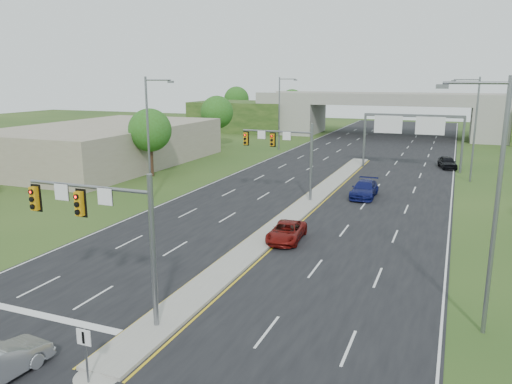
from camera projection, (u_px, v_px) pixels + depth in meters
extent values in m
plane|color=#223F16|center=(157.00, 328.00, 22.24)|extent=(240.00, 240.00, 0.00)
cube|color=black|center=(335.00, 181.00, 53.90)|extent=(24.00, 160.00, 0.02)
cube|color=gray|center=(304.00, 206.00, 43.02)|extent=(2.00, 54.00, 0.16)
cone|color=gray|center=(98.00, 374.00, 18.60)|extent=(2.00, 2.00, 0.16)
cube|color=gold|center=(291.00, 205.00, 43.46)|extent=(0.12, 54.00, 0.01)
cube|color=gold|center=(317.00, 208.00, 42.62)|extent=(0.12, 54.00, 0.01)
cube|color=silver|center=(236.00, 173.00, 58.18)|extent=(0.12, 160.00, 0.01)
cube|color=silver|center=(452.00, 190.00, 49.61)|extent=(0.12, 160.00, 0.01)
cube|color=silver|center=(28.00, 312.00, 23.69)|extent=(10.50, 0.50, 0.01)
cylinder|color=slate|center=(153.00, 254.00, 21.46)|extent=(0.24, 0.24, 7.00)
cylinder|color=slate|center=(88.00, 187.00, 22.03)|extent=(6.50, 0.16, 0.16)
cube|color=#CE8D0C|center=(79.00, 204.00, 22.09)|extent=(0.35, 0.25, 1.10)
cube|color=#CE8D0C|center=(34.00, 199.00, 23.04)|extent=(0.35, 0.25, 1.10)
cube|color=black|center=(81.00, 203.00, 22.22)|extent=(0.55, 0.04, 1.30)
cube|color=black|center=(37.00, 198.00, 23.16)|extent=(0.55, 0.04, 1.30)
sphere|color=#FF0C05|center=(77.00, 197.00, 21.90)|extent=(0.20, 0.20, 0.20)
sphere|color=#FF0C05|center=(31.00, 192.00, 22.84)|extent=(0.20, 0.20, 0.20)
cube|color=white|center=(61.00, 192.00, 22.54)|extent=(0.75, 0.04, 0.75)
cube|color=white|center=(105.00, 197.00, 21.67)|extent=(0.75, 0.04, 0.75)
cylinder|color=slate|center=(311.00, 163.00, 44.07)|extent=(0.24, 0.24, 7.00)
cylinder|color=slate|center=(277.00, 131.00, 44.65)|extent=(6.50, 0.16, 0.16)
cube|color=#CE8D0C|center=(272.00, 140.00, 44.71)|extent=(0.35, 0.25, 1.10)
cube|color=#CE8D0C|center=(246.00, 139.00, 45.65)|extent=(0.35, 0.25, 1.10)
cube|color=black|center=(273.00, 140.00, 44.83)|extent=(0.55, 0.04, 1.30)
cube|color=black|center=(246.00, 138.00, 45.78)|extent=(0.55, 0.04, 1.30)
sphere|color=#FF0C05|center=(272.00, 136.00, 44.51)|extent=(0.20, 0.20, 0.20)
sphere|color=#FF0C05|center=(245.00, 135.00, 45.45)|extent=(0.20, 0.20, 0.20)
cube|color=white|center=(261.00, 135.00, 45.15)|extent=(0.75, 0.04, 0.75)
cube|color=white|center=(287.00, 136.00, 44.28)|extent=(0.75, 0.04, 0.75)
cylinder|color=slate|center=(86.00, 357.00, 17.93)|extent=(0.08, 0.08, 2.20)
cube|color=white|center=(84.00, 337.00, 17.70)|extent=(0.60, 0.04, 0.60)
cube|color=black|center=(83.00, 338.00, 17.68)|extent=(0.10, 0.02, 0.45)
cylinder|color=slate|center=(364.00, 140.00, 61.77)|extent=(0.28, 0.28, 6.60)
cylinder|color=slate|center=(463.00, 145.00, 57.67)|extent=(0.28, 0.28, 6.60)
cube|color=slate|center=(414.00, 116.00, 59.00)|extent=(11.50, 0.35, 0.35)
cube|color=#0D6023|center=(388.00, 124.00, 60.10)|extent=(3.20, 0.08, 2.00)
cube|color=#0D6023|center=(430.00, 126.00, 58.36)|extent=(3.20, 0.08, 2.00)
cube|color=silver|center=(388.00, 124.00, 60.06)|extent=(3.30, 0.03, 2.10)
cube|color=silver|center=(430.00, 126.00, 58.31)|extent=(3.30, 0.03, 2.10)
cube|color=gray|center=(304.00, 118.00, 100.10)|extent=(6.00, 12.00, 6.00)
cube|color=gray|center=(489.00, 124.00, 87.76)|extent=(6.00, 12.00, 6.00)
cube|color=#223F16|center=(244.00, 116.00, 104.82)|extent=(20.00, 14.00, 6.00)
cube|color=gray|center=(392.00, 101.00, 93.12)|extent=(50.00, 12.00, 1.20)
cube|color=gray|center=(388.00, 97.00, 87.64)|extent=(50.00, 0.40, 0.90)
cube|color=gray|center=(396.00, 95.00, 98.13)|extent=(50.00, 0.40, 0.90)
cylinder|color=slate|center=(148.00, 140.00, 44.00)|extent=(0.20, 0.20, 11.00)
cylinder|color=slate|center=(158.00, 80.00, 42.38)|extent=(2.50, 0.12, 0.12)
cube|color=slate|center=(171.00, 82.00, 41.96)|extent=(0.50, 0.25, 0.18)
cylinder|color=slate|center=(279.00, 114.00, 75.66)|extent=(0.20, 0.20, 11.00)
cylinder|color=slate|center=(287.00, 79.00, 74.04)|extent=(2.50, 0.12, 0.12)
cube|color=slate|center=(295.00, 80.00, 73.62)|extent=(0.50, 0.25, 0.18)
cylinder|color=slate|center=(496.00, 211.00, 20.63)|extent=(0.20, 0.20, 11.00)
cylinder|color=slate|center=(476.00, 83.00, 19.92)|extent=(2.50, 0.12, 0.12)
cube|color=slate|center=(442.00, 86.00, 20.41)|extent=(0.50, 0.25, 0.18)
cylinder|color=slate|center=(475.00, 130.00, 52.29)|extent=(0.20, 0.20, 11.00)
cylinder|color=slate|center=(467.00, 80.00, 51.58)|extent=(2.50, 0.12, 0.12)
cube|color=slate|center=(454.00, 81.00, 52.07)|extent=(0.50, 0.25, 0.18)
cylinder|color=#382316|center=(151.00, 159.00, 56.19)|extent=(0.44, 0.44, 4.00)
sphere|color=#295115|center=(150.00, 130.00, 55.47)|extent=(4.80, 4.80, 4.80)
cylinder|color=#382316|center=(217.00, 133.00, 80.22)|extent=(0.44, 0.44, 4.25)
sphere|color=#295115|center=(217.00, 112.00, 79.46)|extent=(5.20, 5.20, 5.20)
cylinder|color=#382316|center=(237.00, 114.00, 120.55)|extent=(0.44, 0.44, 4.50)
sphere|color=#295115|center=(236.00, 99.00, 119.74)|extent=(6.00, 6.00, 6.00)
cylinder|color=#382316|center=(292.00, 116.00, 115.50)|extent=(0.44, 0.44, 4.25)
sphere|color=#295115|center=(292.00, 102.00, 114.74)|extent=(5.60, 5.60, 5.60)
cube|color=gray|center=(107.00, 144.00, 64.23)|extent=(18.00, 30.00, 5.00)
imported|color=#630D09|center=(287.00, 232.00, 34.00)|extent=(2.40, 4.65, 1.25)
imported|color=#0D124E|center=(364.00, 189.00, 46.36)|extent=(2.18, 5.26, 1.52)
imported|color=black|center=(447.00, 162.00, 61.28)|extent=(2.70, 4.56, 1.45)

